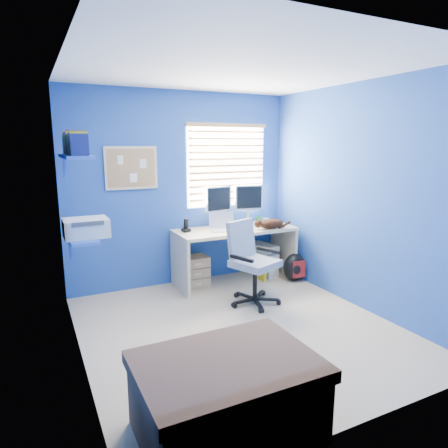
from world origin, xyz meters
name	(u,v)px	position (x,y,z in m)	size (l,w,h in m)	color
floor	(239,328)	(0.00, 0.00, 0.00)	(3.00, 3.20, 0.00)	#C3B099
ceiling	(241,68)	(0.00, 0.00, 2.50)	(3.00, 3.20, 0.00)	white
wall_back	(182,190)	(0.00, 1.60, 1.25)	(3.00, 0.01, 2.50)	#234EA1
wall_front	(367,243)	(0.00, -1.60, 1.25)	(3.00, 0.01, 2.50)	#234EA1
wall_left	(73,220)	(-1.50, 0.00, 1.25)	(0.01, 3.20, 2.50)	#234EA1
wall_right	(358,197)	(1.50, 0.00, 1.25)	(0.01, 3.20, 2.50)	#234EA1
desk	(235,255)	(0.61, 1.26, 0.37)	(1.60, 0.65, 0.74)	beige
laptop	(223,222)	(0.42, 1.22, 0.85)	(0.33, 0.26, 0.22)	silver
monitor_left	(218,206)	(0.49, 1.52, 1.01)	(0.40, 0.12, 0.54)	silver
monitor_right	(248,204)	(0.93, 1.48, 1.01)	(0.40, 0.12, 0.54)	silver
phone	(186,225)	(-0.04, 1.36, 0.82)	(0.09, 0.11, 0.17)	black
mug	(259,220)	(1.06, 1.40, 0.79)	(0.10, 0.09, 0.10)	#16734C
cd_spindle	(265,221)	(1.15, 1.37, 0.78)	(0.13, 0.13, 0.07)	silver
cat	(271,224)	(1.04, 1.04, 0.80)	(0.36, 0.19, 0.13)	black
tower_pc	(264,259)	(1.12, 1.34, 0.23)	(0.19, 0.44, 0.45)	beige
drawer_boxes	(194,271)	(0.06, 1.35, 0.20)	(0.35, 0.28, 0.41)	tan
yellow_book	(263,272)	(0.98, 1.14, 0.12)	(0.03, 0.17, 0.24)	yellow
backpack	(294,267)	(1.36, 0.94, 0.19)	(0.32, 0.25, 0.38)	black
bed_corner	(227,397)	(-0.78, -1.28, 0.26)	(1.08, 0.77, 0.52)	brown
office_chair	(252,273)	(0.46, 0.54, 0.36)	(0.72, 0.72, 0.96)	black
window_blinds	(227,165)	(0.65, 1.57, 1.55)	(1.15, 0.05, 1.10)	white
corkboard	(131,168)	(-0.65, 1.58, 1.55)	(0.64, 0.02, 0.52)	beige
wall_shelves	(80,187)	(-1.35, 0.75, 1.43)	(0.42, 0.90, 1.05)	blue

